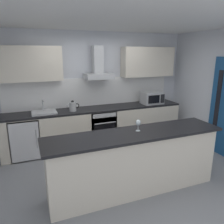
{
  "coord_description": "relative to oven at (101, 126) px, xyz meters",
  "views": [
    {
      "loc": [
        -1.45,
        -3.27,
        2.12
      ],
      "look_at": [
        -0.0,
        0.43,
        1.05
      ],
      "focal_mm": 35.2,
      "sensor_mm": 36.0,
      "label": 1
    }
  ],
  "objects": [
    {
      "name": "sink",
      "position": [
        -1.24,
        0.01,
        0.47
      ],
      "size": [
        0.5,
        0.4,
        0.26
      ],
      "color": "silver",
      "rests_on": "counter_back"
    },
    {
      "name": "refrigerator",
      "position": [
        -1.66,
        -0.0,
        -0.03
      ],
      "size": [
        0.58,
        0.6,
        0.85
      ],
      "color": "white",
      "rests_on": "ground"
    },
    {
      "name": "counter_back",
      "position": [
        -0.08,
        0.03,
        -0.01
      ],
      "size": [
        4.12,
        0.6,
        0.9
      ],
      "color": "beige",
      "rests_on": "ground"
    },
    {
      "name": "ceiling",
      "position": [
        -0.08,
        -1.37,
        2.15
      ],
      "size": [
        5.68,
        4.42,
        0.02
      ],
      "primitive_type": "cube",
      "color": "white"
    },
    {
      "name": "microwave",
      "position": [
        1.34,
        -0.03,
        0.59
      ],
      "size": [
        0.5,
        0.38,
        0.3
      ],
      "color": "#B7BABC",
      "rests_on": "counter_back"
    },
    {
      "name": "oven",
      "position": [
        0.0,
        0.0,
        0.0
      ],
      "size": [
        0.6,
        0.62,
        0.8
      ],
      "color": "slate",
      "rests_on": "ground"
    },
    {
      "name": "kettle",
      "position": [
        -0.64,
        -0.03,
        0.55
      ],
      "size": [
        0.29,
        0.15,
        0.24
      ],
      "color": "#B7BABC",
      "rests_on": "counter_back"
    },
    {
      "name": "backsplash_tile",
      "position": [
        -0.08,
        0.33,
        0.77
      ],
      "size": [
        3.98,
        0.02,
        0.66
      ],
      "primitive_type": "cube",
      "color": "white"
    },
    {
      "name": "range_hood",
      "position": [
        0.0,
        0.13,
        1.33
      ],
      "size": [
        0.62,
        0.45,
        0.72
      ],
      "color": "#B7BABC"
    },
    {
      "name": "wine_glass",
      "position": [
        -0.01,
        -1.84,
        0.63
      ],
      "size": [
        0.08,
        0.08,
        0.18
      ],
      "color": "silver",
      "rests_on": "counter_island"
    },
    {
      "name": "wall_back",
      "position": [
        -0.08,
        0.41,
        0.84
      ],
      "size": [
        5.68,
        0.12,
        2.6
      ],
      "primitive_type": "cube",
      "color": "silver",
      "rests_on": "ground"
    },
    {
      "name": "counter_island",
      "position": [
        -0.09,
        -1.9,
        0.03
      ],
      "size": [
        2.75,
        0.64,
        0.97
      ],
      "color": "beige",
      "rests_on": "ground"
    },
    {
      "name": "upper_cabinets",
      "position": [
        -0.08,
        0.18,
        1.45
      ],
      "size": [
        4.06,
        0.32,
        0.7
      ],
      "color": "beige"
    },
    {
      "name": "ground",
      "position": [
        -0.08,
        -1.37,
        -0.47
      ],
      "size": [
        5.68,
        4.42,
        0.02
      ],
      "primitive_type": "cube",
      "color": "gray"
    }
  ]
}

